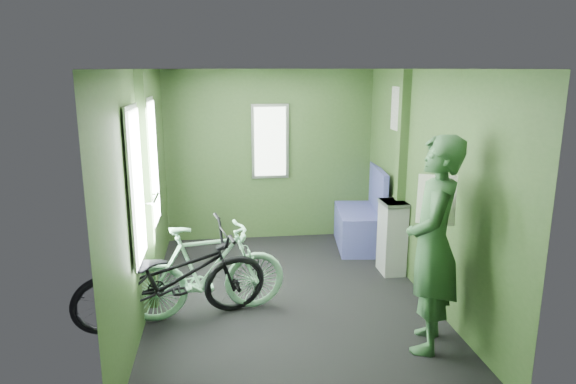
# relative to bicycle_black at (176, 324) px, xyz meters

# --- Properties ---
(room) EXTENTS (4.00, 4.02, 2.31)m
(room) POSITION_rel_bicycle_black_xyz_m (1.08, 0.46, 1.44)
(room) COLOR black
(room) RESTS_ON ground
(bicycle_black) EXTENTS (1.91, 1.23, 1.02)m
(bicycle_black) POSITION_rel_bicycle_black_xyz_m (0.00, 0.00, 0.00)
(bicycle_black) COLOR black
(bicycle_black) RESTS_ON ground
(bicycle_mint) EXTENTS (1.59, 0.77, 0.94)m
(bicycle_mint) POSITION_rel_bicycle_black_xyz_m (0.30, 0.14, 0.00)
(bicycle_mint) COLOR #97E7B6
(bicycle_mint) RESTS_ON ground
(passenger) EXTENTS (0.67, 0.79, 1.81)m
(passenger) POSITION_rel_bicycle_black_xyz_m (2.16, -0.65, 0.91)
(passenger) COLOR #2F5735
(passenger) RESTS_ON ground
(waste_box) EXTENTS (0.25, 0.35, 0.85)m
(waste_box) POSITION_rel_bicycle_black_xyz_m (2.38, 0.96, 0.42)
(waste_box) COLOR gray
(waste_box) RESTS_ON ground
(bench_seat) EXTENTS (0.67, 1.05, 1.05)m
(bench_seat) POSITION_rel_bicycle_black_xyz_m (2.27, 1.87, 0.31)
(bench_seat) COLOR navy
(bench_seat) RESTS_ON ground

